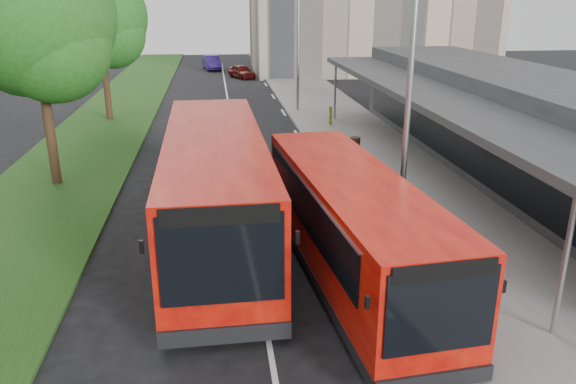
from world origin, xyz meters
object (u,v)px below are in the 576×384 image
(car_far, at_px, (212,63))
(lamp_post_far, at_px, (297,34))
(bus_second, at_px, (216,188))
(bollard, at_px, (330,116))
(car_near, at_px, (242,71))
(tree_far, at_px, (100,23))
(bus_main, at_px, (351,226))
(lamp_post_near, at_px, (407,81))
(litter_bin, at_px, (355,146))
(tree_mid, at_px, (35,26))

(car_far, bearing_deg, lamp_post_far, -85.83)
(bus_second, bearing_deg, bollard, 65.57)
(bus_second, distance_m, car_near, 35.09)
(tree_far, height_order, bus_main, tree_far)
(lamp_post_near, xyz_separation_m, litter_bin, (1.03, 9.14, -4.16))
(lamp_post_far, relative_size, bus_main, 0.82)
(bollard, bearing_deg, lamp_post_near, -94.56)
(lamp_post_far, height_order, bollard, lamp_post_far)
(litter_bin, height_order, car_near, car_near)
(bus_main, distance_m, car_far, 44.30)
(lamp_post_near, bearing_deg, lamp_post_far, 90.00)
(bollard, distance_m, car_near, 20.82)
(tree_far, relative_size, bus_second, 0.74)
(tree_far, height_order, litter_bin, tree_far)
(car_far, bearing_deg, bus_main, -94.33)
(bus_main, height_order, car_near, bus_main)
(tree_mid, relative_size, bus_second, 0.80)
(bus_main, xyz_separation_m, car_far, (-3.39, 44.17, -0.73))
(tree_mid, xyz_separation_m, bollard, (12.37, 8.48, -5.19))
(lamp_post_far, distance_m, bus_main, 21.99)
(tree_far, bearing_deg, tree_mid, -90.00)
(tree_mid, xyz_separation_m, bus_second, (6.04, -6.03, -4.20))
(bus_second, distance_m, bollard, 15.87)
(tree_mid, relative_size, car_near, 2.65)
(car_near, bearing_deg, car_far, 88.68)
(car_far, bearing_deg, tree_mid, -108.30)
(car_far, bearing_deg, litter_bin, -88.22)
(lamp_post_near, distance_m, litter_bin, 10.10)
(car_near, bearing_deg, tree_far, -139.95)
(tree_mid, relative_size, litter_bin, 11.02)
(lamp_post_near, bearing_deg, bus_main, -136.50)
(bus_main, xyz_separation_m, bus_second, (-3.33, 2.69, 0.25))
(bus_second, xyz_separation_m, litter_bin, (6.13, 8.12, -1.08))
(bollard, bearing_deg, bus_main, -99.89)
(tree_mid, bearing_deg, car_far, 80.42)
(lamp_post_near, bearing_deg, bus_second, 168.66)
(car_near, relative_size, car_far, 0.85)
(lamp_post_near, xyz_separation_m, car_far, (-5.15, 42.50, -4.06))
(bus_second, bearing_deg, car_near, 84.99)
(tree_mid, distance_m, litter_bin, 13.42)
(car_near, distance_m, car_far, 6.99)
(bus_second, bearing_deg, bus_main, -39.77)
(bus_main, height_order, bus_second, bus_second)
(tree_mid, bearing_deg, bus_main, -42.95)
(lamp_post_far, height_order, bus_second, lamp_post_far)
(car_near, bearing_deg, bus_second, -117.27)
(bollard, height_order, car_far, car_far)
(tree_mid, distance_m, car_near, 30.65)
(tree_mid, distance_m, tree_far, 12.01)
(lamp_post_near, height_order, litter_bin, lamp_post_near)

